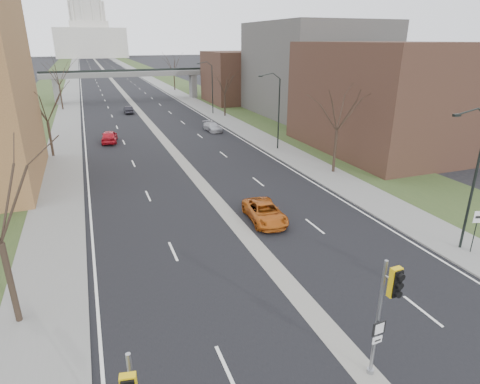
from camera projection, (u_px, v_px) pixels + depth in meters
ground at (361, 370)px, 15.85m from camera, size 700.00×700.00×0.00m
road_surface at (108, 75)px, 146.88m from camera, size 20.00×600.00×0.01m
median_strip at (108, 75)px, 146.89m from camera, size 1.20×600.00×0.02m
sidewalk_right at (141, 74)px, 150.85m from camera, size 4.00×600.00×0.12m
sidewalk_left at (73, 76)px, 142.88m from camera, size 4.00×600.00×0.12m
grass_verge_right at (157, 74)px, 152.84m from camera, size 8.00×600.00×0.10m
grass_verge_left at (55, 77)px, 140.89m from camera, size 8.00×600.00×0.10m
commercial_block_near at (390, 97)px, 46.14m from camera, size 16.00×20.00×12.00m
commercial_block_mid at (314, 69)px, 67.90m from camera, size 18.00×22.00×15.00m
commercial_block_far at (243, 77)px, 82.52m from camera, size 14.00×14.00×10.00m
pedestrian_bridge at (128, 77)px, 84.01m from camera, size 34.00×3.00×6.45m
capitol at (89, 30)px, 288.78m from camera, size 48.00×42.00×55.75m
streetlight_near at (473, 141)px, 22.26m from camera, size 2.61×0.20×8.70m
streetlight_mid at (273, 90)px, 44.97m from camera, size 2.61×0.20×8.70m
streetlight_far at (207, 73)px, 67.69m from camera, size 2.61×0.20×8.70m
tree_left_b at (44, 100)px, 42.51m from camera, size 6.75×6.75×8.81m
tree_left_c at (57, 70)px, 71.92m from camera, size 7.65×7.65×9.99m
tree_right_a at (339, 104)px, 37.02m from camera, size 7.20×7.20×9.40m
tree_right_b at (224, 81)px, 66.14m from camera, size 6.30×6.30×8.22m
tree_right_c at (173, 62)px, 100.65m from camera, size 7.65×7.65×9.99m
signal_pole_median at (387, 302)px, 14.21m from camera, size 0.58×0.82×5.04m
speed_limit_sign at (477, 224)px, 23.76m from camera, size 0.56×0.22×2.70m
car_left_near at (109, 136)px, 50.66m from camera, size 2.37×4.73×1.55m
car_left_far at (128, 110)px, 70.77m from camera, size 1.37×3.89×1.28m
car_right_near at (265, 212)px, 28.65m from camera, size 2.65×5.06×1.36m
car_right_mid at (213, 127)px, 57.00m from camera, size 2.05×4.38×1.24m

